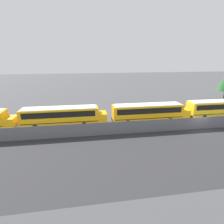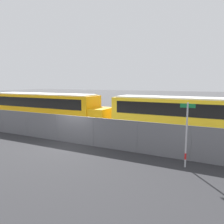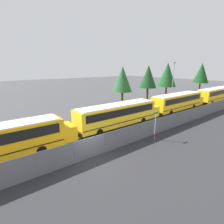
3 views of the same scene
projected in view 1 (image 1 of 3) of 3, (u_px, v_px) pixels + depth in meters
name	position (u px, v px, depth m)	size (l,w,h in m)	color
ground_plane	(199.00, 129.00, 26.77)	(200.00, 200.00, 0.00)	#424244
fence	(200.00, 123.00, 26.48)	(123.26, 0.07, 1.90)	#9EA0A5
school_bus_2	(62.00, 115.00, 27.38)	(13.24, 2.52, 3.07)	#EDA80F
school_bus_3	(149.00, 111.00, 29.25)	(13.24, 2.52, 3.07)	orange
school_bus_4	(221.00, 107.00, 31.68)	(13.24, 2.52, 3.07)	yellow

